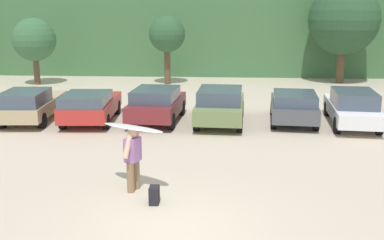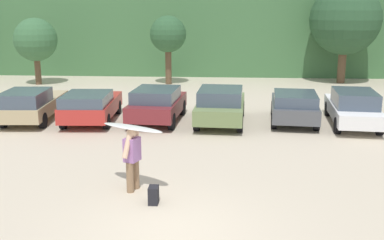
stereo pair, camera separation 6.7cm
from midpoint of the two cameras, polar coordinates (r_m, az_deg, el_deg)
name	(u,v)px [view 1 (the left image)]	position (r m, az deg, el deg)	size (l,w,h in m)	color
ground_plane	(174,228)	(10.72, -2.34, -13.00)	(120.00, 120.00, 0.00)	beige
hillside_ridge	(209,18)	(38.70, 2.05, 12.28)	(108.00, 12.00, 7.86)	#427042
tree_center_right	(34,40)	(31.22, -18.67, 9.19)	(2.68, 2.68, 4.16)	brown
tree_ridge_back	(167,35)	(29.82, -3.12, 10.28)	(2.27, 2.27, 4.29)	brown
tree_far_right	(344,20)	(31.75, 17.90, 11.50)	(4.45, 4.45, 6.25)	brown
parked_car_tan	(31,104)	(21.22, -19.04, 1.84)	(2.09, 4.69, 1.44)	tan
parked_car_red	(90,105)	(20.37, -12.36, 1.76)	(2.16, 4.31, 1.35)	#B72D28
parked_car_maroon	(157,104)	(20.00, -4.41, 1.99)	(2.19, 4.16, 1.47)	maroon
parked_car_olive_green	(220,105)	(19.71, 3.35, 1.87)	(2.16, 4.42, 1.51)	#6B7F4C
parked_car_dark_gray	(294,106)	(20.25, 12.17, 1.70)	(2.21, 4.11, 1.35)	#4C4F54
parked_car_white	(352,107)	(20.48, 18.81, 1.51)	(2.15, 4.83, 1.49)	white
person_adult	(133,156)	(12.52, -7.36, -4.31)	(0.44, 0.76, 1.72)	#8C6B4C
surfboard_white	(133,128)	(12.31, -7.35, -0.92)	(1.93, 1.39, 0.12)	white
backpack_dropped	(154,195)	(11.88, -4.77, -9.09)	(0.24, 0.34, 0.45)	black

